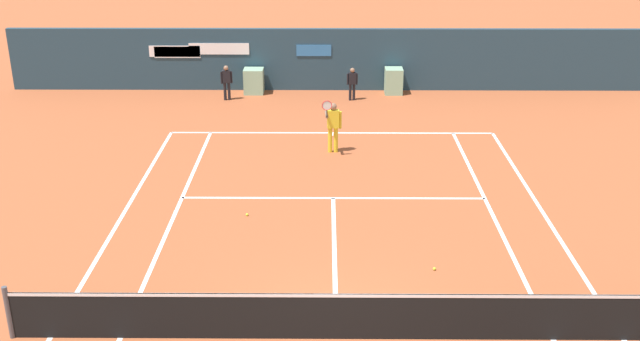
# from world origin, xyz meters

# --- Properties ---
(ground_plane) EXTENTS (80.00, 80.00, 0.01)m
(ground_plane) POSITION_xyz_m (-0.00, 0.58, 0.00)
(ground_plane) COLOR #A8512D
(tennis_net) EXTENTS (12.10, 0.10, 1.07)m
(tennis_net) POSITION_xyz_m (0.00, 0.00, 0.51)
(tennis_net) COLOR #4C4C51
(tennis_net) RESTS_ON ground_plane
(sponsor_back_wall) EXTENTS (25.00, 1.02, 2.41)m
(sponsor_back_wall) POSITION_xyz_m (-0.04, 16.96, 1.16)
(sponsor_back_wall) COLOR #233D4C
(sponsor_back_wall) RESTS_ON ground_plane
(player_on_baseline) EXTENTS (0.60, 0.67, 1.80)m
(player_on_baseline) POSITION_xyz_m (0.02, 9.88, 0.93)
(player_on_baseline) COLOR yellow
(player_on_baseline) RESTS_ON ground_plane
(ball_kid_right_post) EXTENTS (0.41, 0.20, 1.24)m
(ball_kid_right_post) POSITION_xyz_m (0.79, 15.51, 0.71)
(ball_kid_right_post) COLOR black
(ball_kid_right_post) RESTS_ON ground_plane
(ball_kid_centre_post) EXTENTS (0.44, 0.22, 1.32)m
(ball_kid_centre_post) POSITION_xyz_m (-3.91, 15.51, 0.76)
(ball_kid_centre_post) COLOR black
(ball_kid_centre_post) RESTS_ON ground_plane
(tennis_ball_by_sideline) EXTENTS (0.07, 0.07, 0.07)m
(tennis_ball_by_sideline) POSITION_xyz_m (2.16, 2.57, 0.03)
(tennis_ball_by_sideline) COLOR #CCE033
(tennis_ball_by_sideline) RESTS_ON ground_plane
(tennis_ball_near_service_line) EXTENTS (0.07, 0.07, 0.07)m
(tennis_ball_near_service_line) POSITION_xyz_m (-2.17, 5.29, 0.03)
(tennis_ball_near_service_line) COLOR #CCE033
(tennis_ball_near_service_line) RESTS_ON ground_plane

